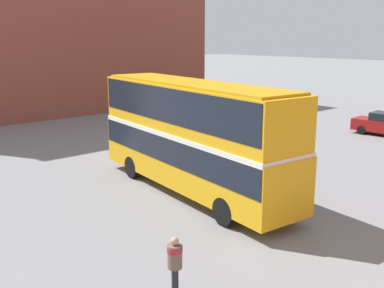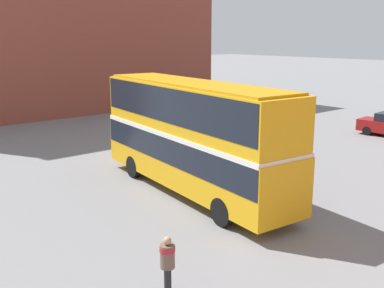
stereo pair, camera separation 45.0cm
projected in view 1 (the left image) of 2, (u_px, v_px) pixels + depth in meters
The scene contains 4 objects.
ground_plane at pixel (194, 188), 20.73m from camera, with size 240.00×240.00×0.00m, color slate.
building_row_left at pixel (44, 13), 41.65m from camera, with size 12.11×29.93×17.97m.
double_decker_bus at pixel (192, 130), 19.49m from camera, with size 11.68×3.67×4.93m.
pedestrian_foreground at pixel (175, 260), 11.83m from camera, with size 0.59×0.59×1.70m.
Camera 1 is at (14.84, -12.95, 6.77)m, focal length 42.00 mm.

